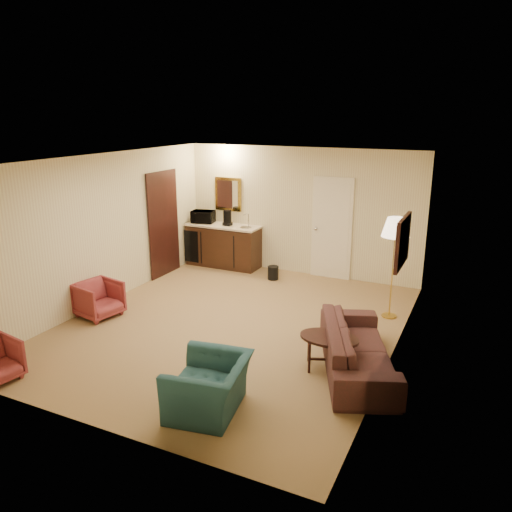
{
  "coord_description": "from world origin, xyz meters",
  "views": [
    {
      "loc": [
        3.48,
        -6.46,
        3.28
      ],
      "look_at": [
        0.19,
        0.5,
        1.03
      ],
      "focal_mm": 35.0,
      "sensor_mm": 36.0,
      "label": 1
    }
  ],
  "objects_px": {
    "rose_chair_near": "(99,298)",
    "waste_bin": "(273,273)",
    "wetbar_cabinet": "(223,245)",
    "teal_armchair": "(209,378)",
    "floor_lamp": "(393,268)",
    "coffee_maker": "(227,218)",
    "sofa": "(358,341)",
    "microwave": "(203,215)",
    "coffee_table": "(328,352)"
  },
  "relations": [
    {
      "from": "teal_armchair",
      "to": "microwave",
      "type": "xyz_separation_m",
      "value": [
        -3.03,
        4.93,
        0.67
      ]
    },
    {
      "from": "waste_bin",
      "to": "coffee_maker",
      "type": "bearing_deg",
      "value": 163.03
    },
    {
      "from": "coffee_table",
      "to": "microwave",
      "type": "xyz_separation_m",
      "value": [
        -3.95,
        3.4,
        0.86
      ]
    },
    {
      "from": "rose_chair_near",
      "to": "microwave",
      "type": "bearing_deg",
      "value": 11.14
    },
    {
      "from": "wetbar_cabinet",
      "to": "sofa",
      "type": "relative_size",
      "value": 0.79
    },
    {
      "from": "floor_lamp",
      "to": "teal_armchair",
      "type": "bearing_deg",
      "value": -110.19
    },
    {
      "from": "floor_lamp",
      "to": "microwave",
      "type": "bearing_deg",
      "value": 163.06
    },
    {
      "from": "teal_armchair",
      "to": "rose_chair_near",
      "type": "distance_m",
      "value": 3.41
    },
    {
      "from": "floor_lamp",
      "to": "microwave",
      "type": "height_order",
      "value": "floor_lamp"
    },
    {
      "from": "rose_chair_near",
      "to": "wetbar_cabinet",
      "type": "bearing_deg",
      "value": 2.64
    },
    {
      "from": "rose_chair_near",
      "to": "teal_armchair",
      "type": "bearing_deg",
      "value": -106.33
    },
    {
      "from": "wetbar_cabinet",
      "to": "teal_armchair",
      "type": "relative_size",
      "value": 1.75
    },
    {
      "from": "sofa",
      "to": "teal_armchair",
      "type": "xyz_separation_m",
      "value": [
        -1.27,
        -1.64,
        0.0
      ]
    },
    {
      "from": "sofa",
      "to": "floor_lamp",
      "type": "height_order",
      "value": "floor_lamp"
    },
    {
      "from": "rose_chair_near",
      "to": "coffee_maker",
      "type": "relative_size",
      "value": 2.02
    },
    {
      "from": "floor_lamp",
      "to": "wetbar_cabinet",
      "type": "bearing_deg",
      "value": 161.08
    },
    {
      "from": "teal_armchair",
      "to": "coffee_maker",
      "type": "distance_m",
      "value": 5.52
    },
    {
      "from": "wetbar_cabinet",
      "to": "sofa",
      "type": "height_order",
      "value": "wetbar_cabinet"
    },
    {
      "from": "microwave",
      "to": "coffee_maker",
      "type": "height_order",
      "value": "microwave"
    },
    {
      "from": "microwave",
      "to": "waste_bin",
      "type": "bearing_deg",
      "value": -23.01
    },
    {
      "from": "sofa",
      "to": "coffee_maker",
      "type": "relative_size",
      "value": 6.43
    },
    {
      "from": "teal_armchair",
      "to": "floor_lamp",
      "type": "bearing_deg",
      "value": 149.96
    },
    {
      "from": "wetbar_cabinet",
      "to": "teal_armchair",
      "type": "height_order",
      "value": "wetbar_cabinet"
    },
    {
      "from": "rose_chair_near",
      "to": "waste_bin",
      "type": "relative_size",
      "value": 2.41
    },
    {
      "from": "coffee_table",
      "to": "waste_bin",
      "type": "height_order",
      "value": "coffee_table"
    },
    {
      "from": "waste_bin",
      "to": "microwave",
      "type": "distance_m",
      "value": 2.11
    },
    {
      "from": "coffee_table",
      "to": "coffee_maker",
      "type": "relative_size",
      "value": 2.41
    },
    {
      "from": "waste_bin",
      "to": "sofa",
      "type": "bearing_deg",
      "value": -49.76
    },
    {
      "from": "teal_armchair",
      "to": "rose_chair_near",
      "type": "relative_size",
      "value": 1.43
    },
    {
      "from": "rose_chair_near",
      "to": "sofa",
      "type": "bearing_deg",
      "value": -77.94
    },
    {
      "from": "coffee_maker",
      "to": "rose_chair_near",
      "type": "bearing_deg",
      "value": -92.73
    },
    {
      "from": "wetbar_cabinet",
      "to": "floor_lamp",
      "type": "distance_m",
      "value": 4.09
    },
    {
      "from": "rose_chair_near",
      "to": "coffee_maker",
      "type": "height_order",
      "value": "coffee_maker"
    },
    {
      "from": "rose_chair_near",
      "to": "coffee_table",
      "type": "distance_m",
      "value": 3.95
    },
    {
      "from": "coffee_table",
      "to": "floor_lamp",
      "type": "relative_size",
      "value": 0.46
    },
    {
      "from": "wetbar_cabinet",
      "to": "coffee_table",
      "type": "distance_m",
      "value": 4.85
    },
    {
      "from": "coffee_table",
      "to": "floor_lamp",
      "type": "height_order",
      "value": "floor_lamp"
    },
    {
      "from": "sofa",
      "to": "rose_chair_near",
      "type": "bearing_deg",
      "value": 68.8
    },
    {
      "from": "coffee_maker",
      "to": "waste_bin",
      "type": "bearing_deg",
      "value": -9.31
    },
    {
      "from": "wetbar_cabinet",
      "to": "rose_chair_near",
      "type": "height_order",
      "value": "wetbar_cabinet"
    },
    {
      "from": "teal_armchair",
      "to": "rose_chair_near",
      "type": "bearing_deg",
      "value": -127.32
    },
    {
      "from": "sofa",
      "to": "teal_armchair",
      "type": "relative_size",
      "value": 2.22
    },
    {
      "from": "wetbar_cabinet",
      "to": "coffee_table",
      "type": "relative_size",
      "value": 2.1
    },
    {
      "from": "wetbar_cabinet",
      "to": "waste_bin",
      "type": "xyz_separation_m",
      "value": [
        1.35,
        -0.38,
        -0.32
      ]
    },
    {
      "from": "teal_armchair",
      "to": "coffee_maker",
      "type": "bearing_deg",
      "value": -163.69
    },
    {
      "from": "wetbar_cabinet",
      "to": "coffee_table",
      "type": "xyz_separation_m",
      "value": [
        3.45,
        -3.4,
        -0.24
      ]
    },
    {
      "from": "wetbar_cabinet",
      "to": "sofa",
      "type": "bearing_deg",
      "value": -40.78
    },
    {
      "from": "coffee_table",
      "to": "wetbar_cabinet",
      "type": "bearing_deg",
      "value": 135.44
    },
    {
      "from": "rose_chair_near",
      "to": "coffee_table",
      "type": "relative_size",
      "value": 0.84
    },
    {
      "from": "floor_lamp",
      "to": "coffee_maker",
      "type": "bearing_deg",
      "value": 160.61
    }
  ]
}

